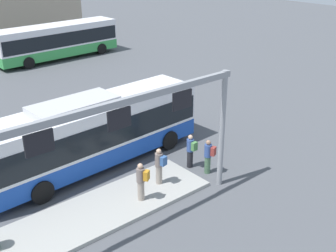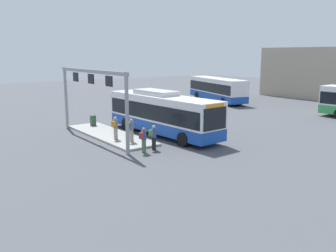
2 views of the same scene
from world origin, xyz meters
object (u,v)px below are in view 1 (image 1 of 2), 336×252
at_px(bus_main, 92,130).
at_px(person_waiting_far, 141,181).
at_px(bus_background_left, 57,39).
at_px(person_waiting_mid, 191,150).
at_px(person_waiting_near, 159,165).
at_px(person_boarding, 208,156).

relative_size(bus_main, person_waiting_far, 6.75).
height_order(bus_background_left, person_waiting_mid, bus_background_left).
xyz_separation_m(bus_main, person_waiting_near, (1.14, -3.54, -0.76)).
height_order(bus_background_left, person_boarding, bus_background_left).
relative_size(bus_main, person_boarding, 6.75).
relative_size(bus_main, person_waiting_mid, 6.75).
distance_m(person_boarding, person_waiting_far, 3.81).
distance_m(bus_background_left, person_waiting_mid, 23.13).
xyz_separation_m(bus_background_left, person_boarding, (-4.41, -23.57, -0.89)).
distance_m(bus_background_left, person_boarding, 24.00).
bearing_deg(person_waiting_near, person_waiting_mid, -91.03).
xyz_separation_m(bus_background_left, person_waiting_far, (-8.22, -23.55, -0.73)).
distance_m(bus_background_left, person_waiting_near, 24.05).
distance_m(person_waiting_near, person_waiting_mid, 2.25).
xyz_separation_m(person_boarding, person_waiting_near, (-2.45, 0.54, 0.16)).
height_order(bus_background_left, person_waiting_near, bus_background_left).
height_order(person_boarding, person_waiting_near, person_waiting_near).
xyz_separation_m(person_waiting_mid, person_waiting_far, (-3.57, -0.91, 0.16)).
relative_size(bus_background_left, person_waiting_far, 6.93).
bearing_deg(bus_background_left, person_waiting_mid, -104.74).
distance_m(person_boarding, person_waiting_mid, 0.96).
bearing_deg(bus_main, person_waiting_near, -75.00).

